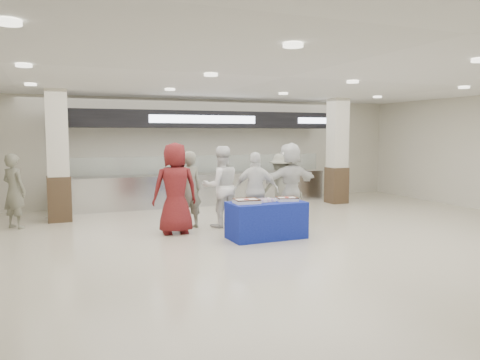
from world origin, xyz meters
name	(u,v)px	position (x,y,z in m)	size (l,w,h in m)	color
ground	(285,244)	(0.00, 0.00, 0.00)	(14.00, 14.00, 0.00)	beige
serving_line	(201,166)	(0.00, 5.40, 1.16)	(8.70, 0.85, 2.80)	silver
column_left	(58,159)	(-4.00, 4.20, 1.53)	(0.55, 0.55, 3.20)	#39291A
column_right	(337,153)	(4.00, 4.20, 1.53)	(0.55, 0.55, 3.20)	#39291A
display_table	(266,220)	(-0.12, 0.58, 0.38)	(1.55, 0.78, 0.75)	navy
sheet_cake_left	(247,201)	(-0.57, 0.57, 0.80)	(0.52, 0.42, 0.10)	white
sheet_cake_right	(287,199)	(0.34, 0.58, 0.80)	(0.48, 0.40, 0.09)	white
cupcake_tray	(264,200)	(-0.16, 0.61, 0.78)	(0.44, 0.36, 0.06)	#B2B2B7
civilian_maroon	(175,188)	(-1.74, 1.71, 0.98)	(0.96, 0.62, 1.96)	maroon
soldier_a	(188,190)	(-1.31, 2.18, 0.87)	(0.64, 0.42, 1.75)	slate
chef_tall	(221,187)	(-0.57, 2.07, 0.93)	(0.90, 0.70, 1.86)	white
chef_short	(256,191)	(0.07, 1.52, 0.86)	(1.01, 0.42, 1.73)	white
soldier_b	(281,187)	(1.05, 2.19, 0.83)	(1.07, 0.61, 1.65)	slate
civilian_white	(290,182)	(1.23, 2.10, 0.96)	(1.78, 0.57, 1.92)	white
soldier_bg	(14,191)	(-4.95, 3.65, 0.85)	(0.62, 0.41, 1.70)	slate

